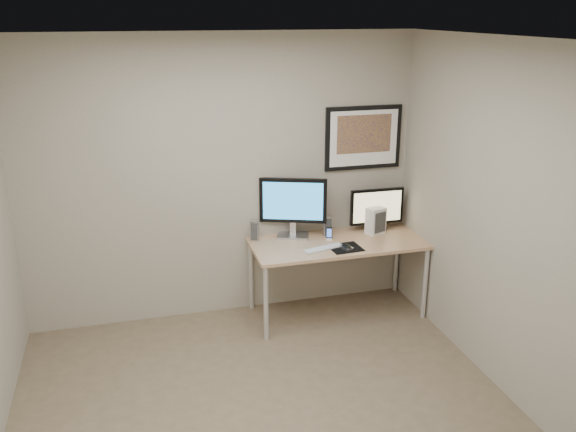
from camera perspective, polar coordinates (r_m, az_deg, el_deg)
name	(u,v)px	position (r m, az deg, el deg)	size (l,w,h in m)	color
floor	(268,415)	(4.61, -1.93, -18.11)	(3.60, 3.60, 0.00)	brown
room	(250,179)	(4.28, -3.57, 3.50)	(3.60, 3.60, 3.60)	white
desk	(338,248)	(5.68, 4.66, -3.03)	(1.60, 0.70, 0.73)	#9E714C
framed_art	(363,138)	(5.82, 7.06, 7.29)	(0.75, 0.04, 0.60)	black
monitor_large	(293,205)	(5.66, 0.48, 1.05)	(0.60, 0.29, 0.57)	#A5A5A9
monitor_tv	(377,208)	(5.91, 8.30, 0.71)	(0.53, 0.13, 0.42)	black
speaker_left	(254,230)	(5.64, -3.16, -1.35)	(0.08, 0.08, 0.20)	#A5A5A9
speaker_right	(327,226)	(5.76, 3.68, -0.91)	(0.08, 0.08, 0.20)	#A5A5A9
phone_dock	(329,233)	(5.68, 3.87, -1.64)	(0.06, 0.06, 0.12)	black
keyboard	(324,248)	(5.48, 3.36, -3.03)	(0.39, 0.10, 0.01)	silver
mousepad	(346,248)	(5.51, 5.40, -2.99)	(0.28, 0.25, 0.00)	black
mouse	(347,247)	(5.48, 5.51, -2.88)	(0.07, 0.12, 0.04)	black
fan_unit	(376,221)	(5.86, 8.20, -0.44)	(0.17, 0.12, 0.26)	silver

